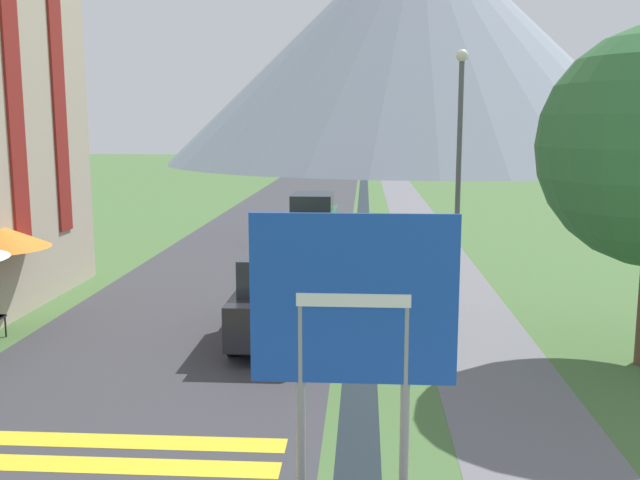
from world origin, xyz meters
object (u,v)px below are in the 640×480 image
at_px(road_sign, 353,324).
at_px(streetlamp, 459,161).
at_px(parked_car_near, 283,294).
at_px(parked_car_far, 313,217).

height_order(road_sign, streetlamp, streetlamp).
height_order(road_sign, parked_car_near, road_sign).
relative_size(road_sign, parked_car_near, 0.80).
xyz_separation_m(road_sign, parked_car_far, (-1.81, 19.01, -1.37)).
xyz_separation_m(parked_car_near, parked_car_far, (-0.26, 12.08, -0.00)).
relative_size(parked_car_near, parked_car_far, 1.03).
xyz_separation_m(parked_car_far, streetlamp, (4.09, -9.46, 2.59)).
distance_m(road_sign, parked_car_near, 7.24).
bearing_deg(road_sign, streetlamp, 76.57).
distance_m(road_sign, streetlamp, 9.89).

